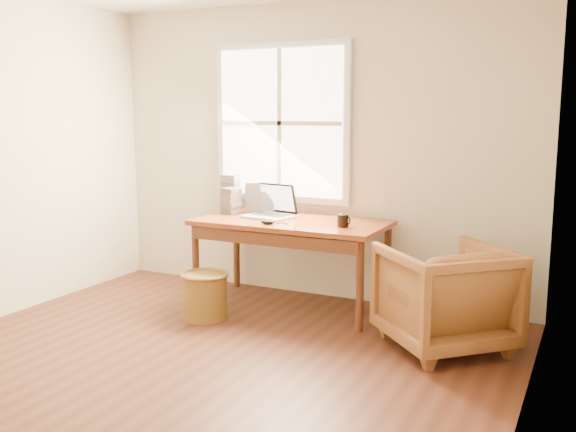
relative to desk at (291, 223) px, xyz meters
name	(u,v)px	position (x,y,z in m)	size (l,w,h in m)	color
room_shell	(169,168)	(-0.02, -1.64, 0.59)	(4.04, 4.54, 2.64)	#51291B
desk	(291,223)	(0.00, 0.00, 0.00)	(1.60, 0.80, 0.04)	brown
armchair	(445,297)	(1.39, -0.39, -0.36)	(0.79, 0.81, 0.74)	brown
wicker_stool	(205,296)	(-0.49, -0.58, -0.55)	(0.36, 0.36, 0.36)	brown
laptop	(268,201)	(-0.23, 0.02, 0.17)	(0.39, 0.41, 0.30)	#AFB3B7
mouse	(268,222)	(-0.09, -0.26, 0.04)	(0.11, 0.07, 0.04)	black
coffee_mug	(343,221)	(0.50, -0.09, 0.07)	(0.09, 0.09, 0.10)	black
cd_stack_a	(255,198)	(-0.47, 0.22, 0.16)	(0.14, 0.12, 0.28)	silver
cd_stack_b	(231,201)	(-0.64, 0.10, 0.13)	(0.15, 0.13, 0.23)	#27282D
cd_stack_c	(230,193)	(-0.75, 0.26, 0.18)	(0.14, 0.13, 0.33)	#A0A1AD
cd_stack_d	(267,202)	(-0.36, 0.26, 0.12)	(0.16, 0.14, 0.20)	silver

